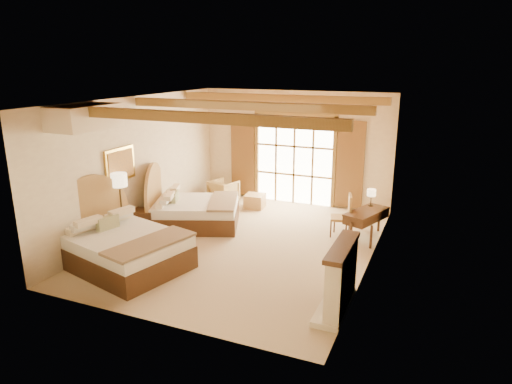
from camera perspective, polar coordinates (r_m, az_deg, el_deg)
The scene contains 19 objects.
floor at distance 10.37m, azimuth -1.39°, elevation -6.46°, with size 7.00×7.00×0.00m, color tan.
wall_back at distance 13.07m, azimuth 4.91°, elevation 5.52°, with size 5.50×5.50×0.00m, color beige.
wall_left at distance 11.26m, azimuth -14.34°, elevation 3.39°, with size 7.00×7.00×0.00m, color beige.
wall_right at distance 9.12m, azimuth 14.50°, elevation 0.48°, with size 7.00×7.00×0.00m, color beige.
ceiling at distance 9.61m, azimuth -1.52°, elevation 11.46°, with size 7.00×7.00×0.00m, color #B06534.
ceiling_beams at distance 9.62m, azimuth -1.51°, elevation 10.74°, with size 5.39×4.60×0.18m, color olive, non-canonical shape.
french_doors at distance 13.08m, azimuth 4.79°, elevation 3.97°, with size 3.95×0.08×2.60m.
fireplace at distance 7.68m, azimuth 10.44°, elevation -10.96°, with size 0.46×1.40×1.16m.
painting at distance 10.62m, azimuth -16.61°, elevation 3.31°, with size 0.06×0.95×0.75m.
canopy_valance at distance 9.31m, azimuth -20.60°, elevation 8.77°, with size 0.70×1.40×0.45m, color beige.
bed_near at distance 9.53m, azimuth -16.81°, elevation -6.29°, with size 2.70×2.25×1.51m.
bed_far at distance 11.52m, azimuth -8.32°, elevation -2.08°, with size 2.65×2.25×1.39m.
nightstand at distance 11.19m, azimuth -13.83°, elevation -3.61°, with size 0.49×0.49×0.59m, color #452B15.
floor_lamp at distance 10.34m, azimuth -16.71°, elevation 0.92°, with size 0.35×0.35×1.64m.
armchair at distance 13.34m, azimuth -4.06°, elevation 0.13°, with size 0.69×0.71×0.65m, color #AB8949.
ottoman at distance 12.81m, azimuth -0.15°, elevation -1.14°, with size 0.52×0.52×0.38m, color #AD8D49.
desk at distance 10.87m, azimuth 13.56°, elevation -3.83°, with size 0.93×1.34×0.67m.
desk_chair at distance 10.87m, azimuth 10.62°, elevation -3.87°, with size 0.56×0.55×1.02m.
desk_lamp at distance 11.08m, azimuth 14.23°, elevation -0.16°, with size 0.20×0.20×0.41m.
Camera 1 is at (3.96, -8.73, 3.95)m, focal length 32.00 mm.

